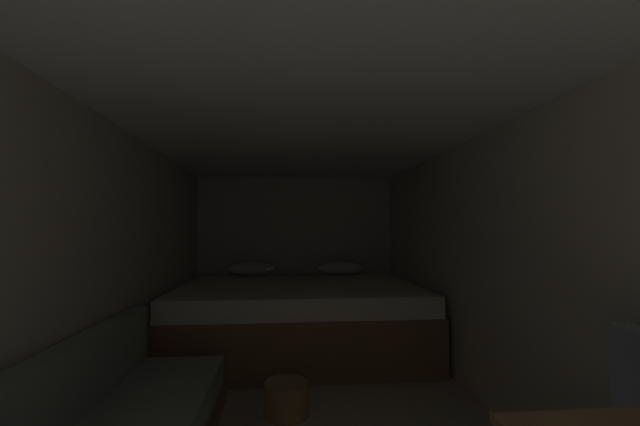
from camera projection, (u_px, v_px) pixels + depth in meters
wall_back at (296, 251)px, 5.35m from camera, size 2.77×0.05×2.05m
wall_left at (98, 275)px, 2.48m from camera, size 0.05×5.47×2.05m
wall_right at (500, 271)px, 2.73m from camera, size 0.05×5.47×2.05m
ceiling_slab at (309, 120)px, 2.65m from camera, size 2.77×5.47×0.05m
bed at (299, 316)px, 4.26m from camera, size 2.55×2.01×0.91m
wicker_basket at (286, 399)px, 2.73m from camera, size 0.31×0.31×0.23m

